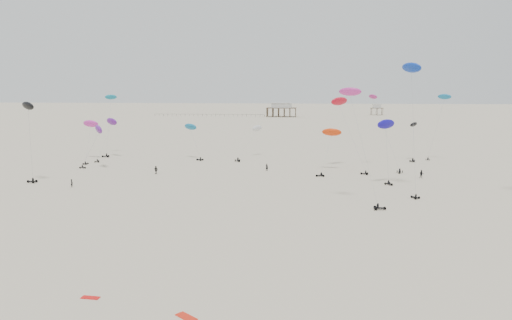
# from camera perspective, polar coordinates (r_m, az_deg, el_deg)

# --- Properties ---
(ground_plane) EXTENTS (900.00, 900.00, 0.00)m
(ground_plane) POSITION_cam_1_polar(r_m,az_deg,el_deg) (204.14, 3.35, 2.55)
(ground_plane) COLOR beige
(pavilion_main) EXTENTS (21.00, 13.00, 9.80)m
(pavilion_main) POSITION_cam_1_polar(r_m,az_deg,el_deg) (353.81, 2.92, 5.65)
(pavilion_main) COLOR brown
(pavilion_main) RESTS_ON ground
(pavilion_small) EXTENTS (9.00, 7.00, 8.00)m
(pavilion_small) POSITION_cam_1_polar(r_m,az_deg,el_deg) (386.55, 13.64, 5.54)
(pavilion_small) COLOR brown
(pavilion_small) RESTS_ON ground
(pier_fence) EXTENTS (80.20, 0.20, 1.50)m
(pier_fence) POSITION_cam_1_polar(r_m,az_deg,el_deg) (360.64, -5.39, 5.12)
(pier_fence) COLOR black
(pier_fence) RESTS_ON ground
(rig_0) EXTENTS (4.96, 5.67, 13.86)m
(rig_0) POSITION_cam_1_polar(r_m,az_deg,el_deg) (108.92, 14.69, 2.84)
(rig_0) COLOR black
(rig_0) RESTS_ON ground
(rig_1) EXTENTS (7.05, 4.93, 18.74)m
(rig_1) POSITION_cam_1_polar(r_m,az_deg,el_deg) (150.42, 20.37, 5.34)
(rig_1) COLOR black
(rig_1) RESTS_ON ground
(rig_2) EXTENTS (5.39, 13.20, 19.52)m
(rig_2) POSITION_cam_1_polar(r_m,az_deg,el_deg) (158.56, -16.47, 4.30)
(rig_2) COLOR black
(rig_2) RESTS_ON ground
(rig_3) EXTENTS (7.67, 15.93, 21.72)m
(rig_3) POSITION_cam_1_polar(r_m,az_deg,el_deg) (129.04, 14.60, 3.12)
(rig_3) COLOR black
(rig_3) RESTS_ON ground
(rig_4) EXTENTS (3.50, 7.61, 10.93)m
(rig_4) POSITION_cam_1_polar(r_m,az_deg,el_deg) (145.94, 17.55, 2.32)
(rig_4) COLOR black
(rig_4) RESTS_ON ground
(rig_5) EXTENTS (6.77, 16.83, 15.36)m
(rig_5) POSITION_cam_1_polar(r_m,az_deg,el_deg) (146.26, -0.49, 2.62)
(rig_5) COLOR black
(rig_5) RESTS_ON ground
(rig_6) EXTENTS (7.93, 9.51, 20.83)m
(rig_6) POSITION_cam_1_polar(r_m,az_deg,el_deg) (88.94, 11.71, 3.65)
(rig_6) COLOR black
(rig_6) RESTS_ON ground
(rig_7) EXTENTS (4.86, 16.00, 26.46)m
(rig_7) POSITION_cam_1_polar(r_m,az_deg,el_deg) (105.21, 17.39, 8.67)
(rig_7) COLOR black
(rig_7) RESTS_ON ground
(rig_8) EXTENTS (6.67, 13.85, 13.94)m
(rig_8) POSITION_cam_1_polar(r_m,az_deg,el_deg) (124.01, 8.43, 2.38)
(rig_8) COLOR black
(rig_8) RESTS_ON ground
(rig_9) EXTENTS (7.37, 7.96, 10.68)m
(rig_9) POSITION_cam_1_polar(r_m,az_deg,el_deg) (144.41, -7.29, 3.10)
(rig_9) COLOR black
(rig_9) RESTS_ON ground
(rig_11) EXTENTS (4.93, 5.01, 17.59)m
(rig_11) POSITION_cam_1_polar(r_m,az_deg,el_deg) (117.99, -24.52, 3.69)
(rig_11) COLOR black
(rig_11) RESTS_ON ground
(rig_12) EXTENTS (7.30, 5.67, 11.19)m
(rig_12) POSITION_cam_1_polar(r_m,az_deg,el_deg) (132.73, -17.71, 2.96)
(rig_12) COLOR black
(rig_12) RESTS_ON ground
(rig_13) EXTENTS (5.55, 15.46, 14.85)m
(rig_13) POSITION_cam_1_polar(r_m,az_deg,el_deg) (152.61, -16.32, 3.78)
(rig_13) COLOR black
(rig_13) RESTS_ON ground
(rig_14) EXTENTS (7.30, 14.96, 15.32)m
(rig_14) POSITION_cam_1_polar(r_m,az_deg,el_deg) (150.74, -18.41, 3.58)
(rig_14) COLOR black
(rig_14) RESTS_ON ground
(rig_15) EXTENTS (9.62, 17.00, 20.84)m
(rig_15) POSITION_cam_1_polar(r_m,az_deg,el_deg) (129.86, 9.78, 5.83)
(rig_15) COLOR black
(rig_15) RESTS_ON ground
(spectator_0) EXTENTS (0.86, 0.86, 1.99)m
(spectator_0) POSITION_cam_1_polar(r_m,az_deg,el_deg) (109.42, -20.29, -2.94)
(spectator_0) COLOR black
(spectator_0) RESTS_ON ground
(spectator_1) EXTENTS (1.15, 0.77, 2.19)m
(spectator_1) POSITION_cam_1_polar(r_m,az_deg,el_deg) (118.93, 18.38, -1.98)
(spectator_1) COLOR black
(spectator_1) RESTS_ON ground
(spectator_2) EXTENTS (1.50, 1.18, 2.25)m
(spectator_2) POSITION_cam_1_polar(r_m,az_deg,el_deg) (120.83, -11.36, -1.56)
(spectator_2) COLOR black
(spectator_2) RESTS_ON ground
(spectator_3) EXTENTS (0.90, 0.77, 2.09)m
(spectator_3) POSITION_cam_1_polar(r_m,az_deg,el_deg) (122.76, 1.24, -1.25)
(spectator_3) COLOR black
(spectator_3) RESTS_ON ground
(grounded_kite_a) EXTENTS (2.29, 2.07, 0.08)m
(grounded_kite_a) POSITION_cam_1_polar(r_m,az_deg,el_deg) (46.96, -7.97, -17.40)
(grounded_kite_a) COLOR red
(grounded_kite_a) RESTS_ON ground
(grounded_kite_b) EXTENTS (1.86, 0.86, 0.07)m
(grounded_kite_b) POSITION_cam_1_polar(r_m,az_deg,el_deg) (52.85, -18.40, -14.73)
(grounded_kite_b) COLOR red
(grounded_kite_b) RESTS_ON ground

